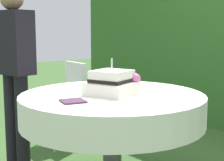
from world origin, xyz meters
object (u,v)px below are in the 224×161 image
at_px(serving_plate_far, 72,89).
at_px(standing_person, 15,65).
at_px(wedding_cake, 113,83).
at_px(napkin_stack, 73,101).
at_px(garden_chair, 68,95).
at_px(cake_table, 112,109).
at_px(serving_plate_near, 111,84).

bearing_deg(serving_plate_far, standing_person, -165.02).
height_order(wedding_cake, serving_plate_far, wedding_cake).
height_order(napkin_stack, garden_chair, garden_chair).
height_order(wedding_cake, standing_person, standing_person).
bearing_deg(cake_table, standing_person, -163.20).
relative_size(napkin_stack, standing_person, 0.09).
height_order(cake_table, napkin_stack, napkin_stack).
height_order(wedding_cake, garden_chair, wedding_cake).
relative_size(serving_plate_near, serving_plate_far, 0.83).
bearing_deg(standing_person, serving_plate_far, 14.98).
bearing_deg(wedding_cake, napkin_stack, -85.73).
xyz_separation_m(serving_plate_near, standing_person, (-0.64, -0.56, 0.15)).
relative_size(cake_table, serving_plate_far, 9.60).
relative_size(serving_plate_near, garden_chair, 0.13).
bearing_deg(serving_plate_near, serving_plate_far, -91.28).
distance_m(cake_table, garden_chair, 1.27).
distance_m(serving_plate_near, standing_person, 0.86).
bearing_deg(serving_plate_near, napkin_stack, -60.52).
bearing_deg(napkin_stack, serving_plate_near, 119.48).
height_order(serving_plate_near, garden_chair, garden_chair).
relative_size(wedding_cake, napkin_stack, 2.59).
bearing_deg(napkin_stack, serving_plate_far, 145.31).
bearing_deg(cake_table, serving_plate_near, 140.20).
height_order(cake_table, wedding_cake, wedding_cake).
bearing_deg(garden_chair, cake_table, -19.26).
bearing_deg(wedding_cake, garden_chair, 160.46).
bearing_deg(garden_chair, serving_plate_far, -31.85).
relative_size(cake_table, serving_plate_near, 11.52).
distance_m(serving_plate_near, serving_plate_far, 0.39).
relative_size(wedding_cake, standing_person, 0.24).
bearing_deg(cake_table, napkin_stack, -83.18).
distance_m(serving_plate_far, garden_chair, 1.05).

